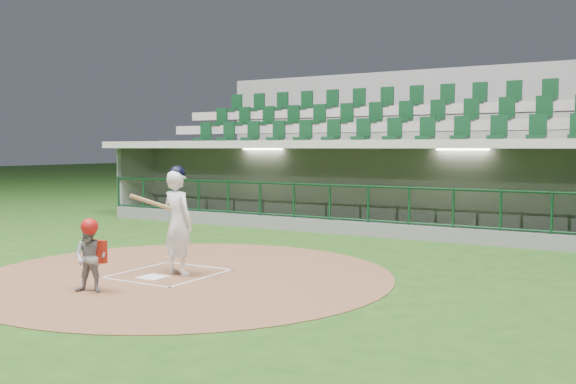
# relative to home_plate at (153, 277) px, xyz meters

# --- Properties ---
(ground) EXTENTS (120.00, 120.00, 0.00)m
(ground) POSITION_rel_home_plate_xyz_m (0.00, 0.70, -0.02)
(ground) COLOR #1D4313
(ground) RESTS_ON ground
(dirt_circle) EXTENTS (7.20, 7.20, 0.01)m
(dirt_circle) POSITION_rel_home_plate_xyz_m (0.30, 0.50, -0.02)
(dirt_circle) COLOR brown
(dirt_circle) RESTS_ON ground
(home_plate) EXTENTS (0.43, 0.43, 0.02)m
(home_plate) POSITION_rel_home_plate_xyz_m (0.00, 0.00, 0.00)
(home_plate) COLOR white
(home_plate) RESTS_ON dirt_circle
(batter_box_chalk) EXTENTS (1.55, 1.80, 0.01)m
(batter_box_chalk) POSITION_rel_home_plate_xyz_m (0.00, 0.40, -0.00)
(batter_box_chalk) COLOR silver
(batter_box_chalk) RESTS_ON ground
(dugout_structure) EXTENTS (16.40, 3.70, 3.00)m
(dugout_structure) POSITION_rel_home_plate_xyz_m (0.08, 8.52, 0.94)
(dugout_structure) COLOR slate
(dugout_structure) RESTS_ON ground
(seating_deck) EXTENTS (17.00, 6.72, 5.15)m
(seating_deck) POSITION_rel_home_plate_xyz_m (0.00, 11.61, 1.40)
(seating_deck) COLOR slate
(seating_deck) RESTS_ON ground
(batter) EXTENTS (0.90, 0.91, 1.90)m
(batter) POSITION_rel_home_plate_xyz_m (0.17, 0.45, 0.93)
(batter) COLOR white
(batter) RESTS_ON dirt_circle
(catcher) EXTENTS (0.62, 0.56, 1.14)m
(catcher) POSITION_rel_home_plate_xyz_m (-0.08, -1.28, 0.56)
(catcher) COLOR gray
(catcher) RESTS_ON dirt_circle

